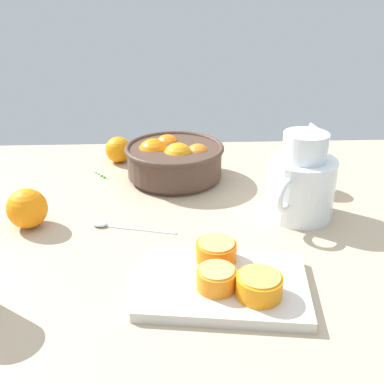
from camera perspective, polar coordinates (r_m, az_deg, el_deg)
The scene contains 12 objects.
ground_plane at distance 98.54cm, azimuth 0.48°, elevation -4.53°, with size 131.02×101.56×3.00cm, color tan.
fruit_bowl at distance 116.94cm, azimuth -2.27°, elevation 4.05°, with size 24.99×24.99×10.36cm.
juice_pitcher at distance 100.49cm, azimuth 13.30°, elevation 0.70°, with size 14.48×16.54×19.14cm.
cutting_board at distance 77.95cm, azimuth 3.90°, elevation -11.49°, with size 27.62×18.43×1.86cm, color beige.
orange_half_0 at distance 74.94cm, azimuth 3.03°, elevation -10.62°, with size 6.47×6.47×3.60cm.
orange_half_1 at distance 81.49cm, azimuth 3.02°, elevation -7.32°, with size 7.17×7.17×3.65cm.
orange_half_2 at distance 73.96cm, azimuth 8.31°, elevation -11.39°, with size 7.36×7.36×3.72cm.
loose_orange_0 at distance 129.72cm, azimuth -9.11°, elevation 5.20°, with size 7.14×7.14×7.14cm, color orange.
loose_orange_3 at distance 100.65cm, azimuth -19.67°, elevation -1.81°, with size 8.29×8.29×8.29cm, color orange.
loose_orange_4 at distance 114.13cm, azimuth 14.84°, elevation 1.89°, with size 7.53×7.53×7.53cm, color orange.
spoon at distance 96.53cm, azimuth -8.82°, elevation -4.23°, with size 17.77×5.85×1.00cm.
herb_sprig_0 at distance 122.07cm, azimuth -11.16°, elevation 2.05°, with size 4.64×5.73×0.90cm.
Camera 1 is at (-4.78, -85.27, 47.65)cm, focal length 43.10 mm.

